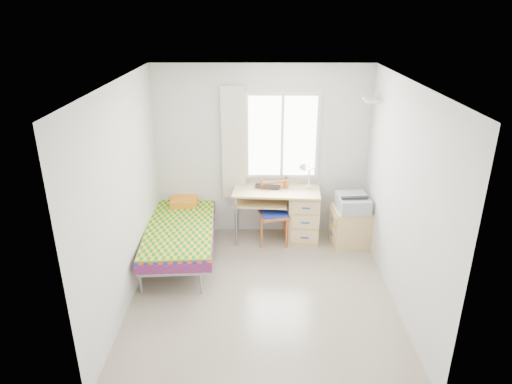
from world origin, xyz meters
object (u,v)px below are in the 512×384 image
at_px(desk, 299,212).
at_px(printer, 353,202).
at_px(cabinet, 350,227).
at_px(bed, 181,228).
at_px(chair, 274,208).

bearing_deg(desk, printer, -11.43).
distance_m(cabinet, printer, 0.40).
relative_size(bed, printer, 3.86).
relative_size(desk, cabinet, 2.25).
bearing_deg(bed, desk, 12.85).
xyz_separation_m(bed, chair, (1.33, 0.43, 0.11)).
bearing_deg(cabinet, bed, -177.62).
height_order(chair, cabinet, chair).
relative_size(desk, printer, 2.47).
bearing_deg(cabinet, desk, 160.80).
xyz_separation_m(chair, cabinet, (1.13, -0.12, -0.24)).
bearing_deg(bed, chair, 14.37).
height_order(bed, cabinet, bed).
distance_m(chair, printer, 1.15).
relative_size(cabinet, printer, 1.10).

